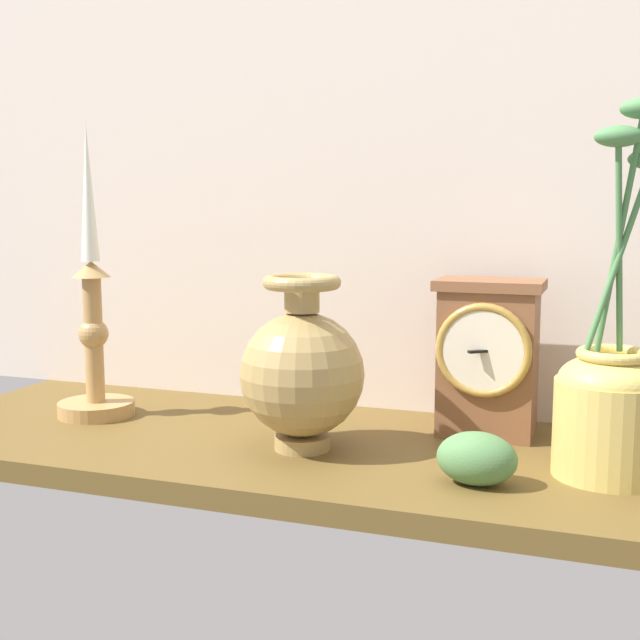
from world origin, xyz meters
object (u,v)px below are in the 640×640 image
at_px(mantel_clock, 488,356).
at_px(brass_vase_bulbous, 299,371).
at_px(candlestick_tall_left, 93,329).
at_px(brass_vase_jar, 612,399).

height_order(mantel_clock, brass_vase_bulbous, brass_vase_bulbous).
bearing_deg(candlestick_tall_left, mantel_clock, 9.13).
xyz_separation_m(candlestick_tall_left, brass_vase_bulbous, (0.30, -0.05, -0.02)).
height_order(brass_vase_bulbous, brass_vase_jar, brass_vase_jar).
bearing_deg(brass_vase_jar, candlestick_tall_left, 177.12).
distance_m(mantel_clock, brass_vase_bulbous, 0.22).
relative_size(candlestick_tall_left, brass_vase_jar, 1.01).
distance_m(mantel_clock, brass_vase_jar, 0.18).
distance_m(candlestick_tall_left, brass_vase_bulbous, 0.30).
xyz_separation_m(candlestick_tall_left, brass_vase_jar, (0.62, -0.03, -0.03)).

